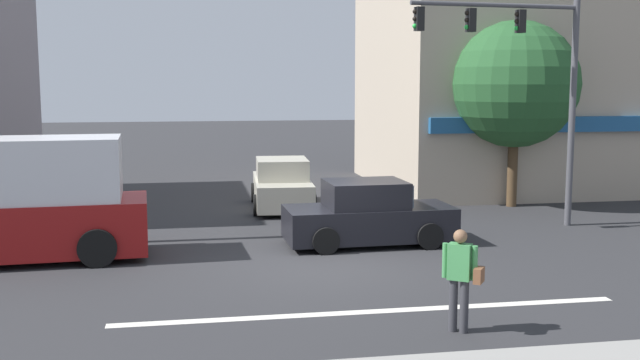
% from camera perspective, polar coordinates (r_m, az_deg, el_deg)
% --- Properties ---
extents(ground_plane, '(120.00, 120.00, 0.00)m').
position_cam_1_polar(ground_plane, '(16.55, 1.05, -6.40)').
color(ground_plane, '#2B2B2D').
extents(lane_marking_stripe, '(9.00, 0.24, 0.01)m').
position_cam_1_polar(lane_marking_stripe, '(13.26, 3.99, -9.97)').
color(lane_marking_stripe, silver).
rests_on(lane_marking_stripe, ground).
extents(building_right_corner, '(12.41, 9.44, 11.65)m').
position_cam_1_polar(building_right_corner, '(30.37, 16.40, 10.70)').
color(building_right_corner, tan).
rests_on(building_right_corner, ground).
extents(street_tree, '(4.00, 4.00, 5.89)m').
position_cam_1_polar(street_tree, '(24.49, 14.66, 7.06)').
color(street_tree, '#4C3823').
rests_on(street_tree, ground).
extents(traffic_light_mast, '(4.87, 0.67, 6.20)m').
position_cam_1_polar(traffic_light_mast, '(20.93, 15.81, 8.12)').
color(traffic_light_mast, '#47474C').
rests_on(traffic_light_mast, ground).
extents(sedan_crossing_leftbound, '(2.06, 4.19, 1.58)m').
position_cam_1_polar(sedan_crossing_leftbound, '(23.60, -2.91, -0.45)').
color(sedan_crossing_leftbound, '#B7B29E').
rests_on(sedan_crossing_leftbound, ground).
extents(sedan_crossing_rightbound, '(4.15, 1.98, 1.58)m').
position_cam_1_polar(sedan_crossing_rightbound, '(18.38, 3.70, -2.74)').
color(sedan_crossing_rightbound, black).
rests_on(sedan_crossing_rightbound, ground).
extents(box_truck_parked_curbside, '(5.70, 2.47, 2.75)m').
position_cam_1_polar(box_truck_parked_curbside, '(17.86, -21.42, -1.80)').
color(box_truck_parked_curbside, maroon).
rests_on(box_truck_parked_curbside, ground).
extents(pedestrian_foreground_with_bag, '(0.61, 0.56, 1.67)m').
position_cam_1_polar(pedestrian_foreground_with_bag, '(12.16, 10.69, -7.06)').
color(pedestrian_foreground_with_bag, '#333338').
rests_on(pedestrian_foreground_with_bag, ground).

